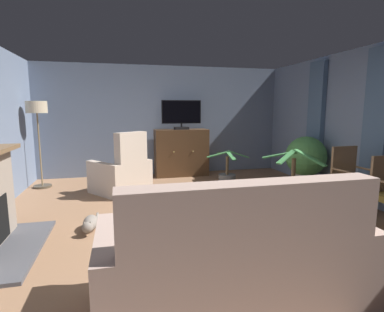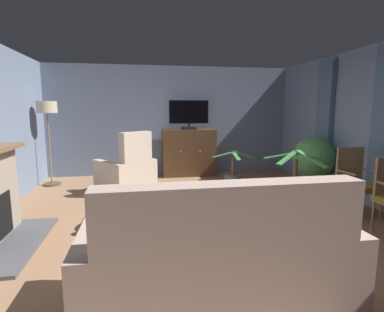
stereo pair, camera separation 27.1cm
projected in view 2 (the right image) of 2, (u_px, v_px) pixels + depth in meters
The scene contains 17 objects.
ground_plane at pixel (198, 224), 4.24m from camera, with size 6.39×7.34×0.04m, color #936B4C.
wall_back at pixel (171, 121), 7.37m from camera, with size 6.39×0.10×2.59m, color slate.
curtain_panel_far at pixel (325, 117), 5.96m from camera, with size 0.10×0.44×2.17m, color slate.
rug_central at pixel (188, 237), 3.73m from camera, with size 2.12×1.99×0.01m, color tan.
tv_cabinet at pixel (189, 153), 7.21m from camera, with size 1.25×0.53×1.10m.
television at pixel (189, 114), 7.01m from camera, with size 0.92×0.20×0.68m.
coffee_table at pixel (196, 205), 3.80m from camera, with size 1.17×0.59×0.43m.
tv_remote at pixel (212, 197), 3.96m from camera, with size 0.17×0.05×0.02m, color black.
folded_newspaper at pixel (183, 201), 3.81m from camera, with size 0.30×0.22×0.01m, color silver.
sofa_floral at pixel (218, 267), 2.36m from camera, with size 2.10×0.94×1.10m.
armchair_near_window at pixel (127, 174), 5.80m from camera, with size 1.23×1.22×1.16m.
side_chair_nearest_door at pixel (356, 181), 4.47m from camera, with size 0.52×0.50×1.00m.
potted_plant_small_fern_corner at pixel (313, 159), 5.76m from camera, with size 0.78×0.78×1.05m.
potted_plant_leafy_by_curtain at pixel (294, 200), 4.35m from camera, with size 0.82×0.84×1.01m.
potted_plant_tall_palm_by_window at pixel (233, 177), 6.25m from camera, with size 0.89×0.95×0.73m.
cat at pixel (90, 221), 4.02m from camera, with size 0.21×0.69×0.21m.
floor_lamp at pixel (47, 117), 6.11m from camera, with size 0.39×0.39×1.73m.
Camera 2 is at (-0.79, -3.97, 1.57)m, focal length 28.28 mm.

